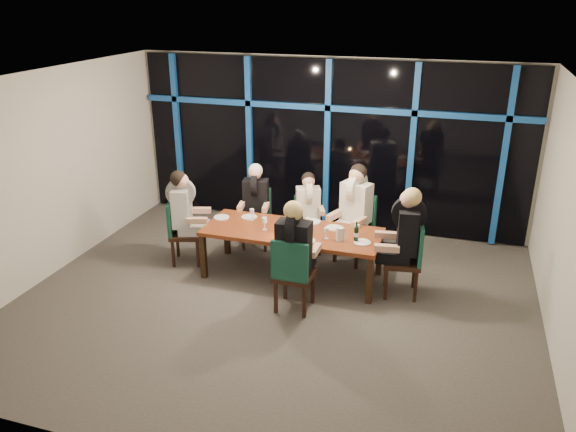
{
  "coord_description": "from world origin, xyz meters",
  "views": [
    {
      "loc": [
        2.2,
        -6.41,
        4.0
      ],
      "look_at": [
        0.0,
        0.6,
        1.05
      ],
      "focal_mm": 35.0,
      "sensor_mm": 36.0,
      "label": 1
    }
  ],
  "objects_px": {
    "chair_end_left": "(180,228)",
    "diner_far_mid": "(308,201)",
    "diner_near_mid": "(295,239)",
    "water_pitcher": "(340,234)",
    "dining_table": "(292,234)",
    "chair_far_right": "(357,224)",
    "diner_far_right": "(355,200)",
    "chair_end_right": "(409,255)",
    "chair_far_left": "(257,214)",
    "diner_end_left": "(184,204)",
    "diner_end_right": "(405,227)",
    "chair_far_mid": "(308,221)",
    "wine_bottle": "(356,234)",
    "diner_far_left": "(255,194)",
    "chair_near_mid": "(292,272)"
  },
  "relations": [
    {
      "from": "chair_end_left",
      "to": "diner_far_mid",
      "type": "bearing_deg",
      "value": -79.01
    },
    {
      "from": "diner_near_mid",
      "to": "water_pitcher",
      "type": "relative_size",
      "value": 5.24
    },
    {
      "from": "dining_table",
      "to": "chair_far_right",
      "type": "height_order",
      "value": "chair_far_right"
    },
    {
      "from": "diner_far_right",
      "to": "diner_near_mid",
      "type": "distance_m",
      "value": 1.73
    },
    {
      "from": "chair_end_right",
      "to": "chair_far_left",
      "type": "bearing_deg",
      "value": -118.6
    },
    {
      "from": "diner_end_left",
      "to": "chair_end_left",
      "type": "bearing_deg",
      "value": 90.0
    },
    {
      "from": "diner_end_right",
      "to": "diner_near_mid",
      "type": "xyz_separation_m",
      "value": [
        -1.32,
        -0.83,
        -0.01
      ]
    },
    {
      "from": "chair_far_left",
      "to": "chair_end_left",
      "type": "height_order",
      "value": "chair_end_left"
    },
    {
      "from": "chair_far_mid",
      "to": "diner_far_right",
      "type": "distance_m",
      "value": 0.97
    },
    {
      "from": "wine_bottle",
      "to": "chair_far_mid",
      "type": "bearing_deg",
      "value": 132.55
    },
    {
      "from": "chair_far_left",
      "to": "chair_far_right",
      "type": "xyz_separation_m",
      "value": [
        1.69,
        -0.04,
        0.06
      ]
    },
    {
      "from": "wine_bottle",
      "to": "diner_far_left",
      "type": "bearing_deg",
      "value": 152.93
    },
    {
      "from": "chair_far_right",
      "to": "wine_bottle",
      "type": "height_order",
      "value": "chair_far_right"
    },
    {
      "from": "diner_end_right",
      "to": "water_pitcher",
      "type": "distance_m",
      "value": 0.9
    },
    {
      "from": "chair_near_mid",
      "to": "water_pitcher",
      "type": "height_order",
      "value": "chair_near_mid"
    },
    {
      "from": "wine_bottle",
      "to": "diner_far_right",
      "type": "bearing_deg",
      "value": 102.68
    },
    {
      "from": "chair_near_mid",
      "to": "diner_near_mid",
      "type": "distance_m",
      "value": 0.43
    },
    {
      "from": "diner_far_right",
      "to": "wine_bottle",
      "type": "bearing_deg",
      "value": -56.99
    },
    {
      "from": "diner_far_mid",
      "to": "wine_bottle",
      "type": "bearing_deg",
      "value": -68.51
    },
    {
      "from": "water_pitcher",
      "to": "dining_table",
      "type": "bearing_deg",
      "value": 150.3
    },
    {
      "from": "dining_table",
      "to": "diner_end_left",
      "type": "bearing_deg",
      "value": -178.81
    },
    {
      "from": "chair_end_right",
      "to": "water_pitcher",
      "type": "bearing_deg",
      "value": -91.83
    },
    {
      "from": "chair_far_mid",
      "to": "diner_far_left",
      "type": "distance_m",
      "value": 0.95
    },
    {
      "from": "chair_far_right",
      "to": "chair_end_right",
      "type": "height_order",
      "value": "chair_end_right"
    },
    {
      "from": "diner_end_left",
      "to": "diner_far_mid",
      "type": "bearing_deg",
      "value": -78.52
    },
    {
      "from": "water_pitcher",
      "to": "diner_far_mid",
      "type": "bearing_deg",
      "value": 106.97
    },
    {
      "from": "chair_far_mid",
      "to": "diner_far_left",
      "type": "relative_size",
      "value": 0.97
    },
    {
      "from": "dining_table",
      "to": "chair_far_left",
      "type": "distance_m",
      "value": 1.29
    },
    {
      "from": "diner_far_mid",
      "to": "dining_table",
      "type": "bearing_deg",
      "value": -111.77
    },
    {
      "from": "diner_end_right",
      "to": "chair_far_left",
      "type": "bearing_deg",
      "value": -119.53
    },
    {
      "from": "dining_table",
      "to": "diner_end_left",
      "type": "relative_size",
      "value": 2.59
    },
    {
      "from": "chair_near_mid",
      "to": "chair_far_mid",
      "type": "bearing_deg",
      "value": -79.58
    },
    {
      "from": "diner_far_left",
      "to": "chair_far_mid",
      "type": "bearing_deg",
      "value": -0.31
    },
    {
      "from": "dining_table",
      "to": "chair_end_right",
      "type": "height_order",
      "value": "chair_end_right"
    },
    {
      "from": "diner_far_mid",
      "to": "diner_end_right",
      "type": "bearing_deg",
      "value": -52.7
    },
    {
      "from": "dining_table",
      "to": "water_pitcher",
      "type": "bearing_deg",
      "value": -11.35
    },
    {
      "from": "dining_table",
      "to": "diner_near_mid",
      "type": "relative_size",
      "value": 2.5
    },
    {
      "from": "chair_far_right",
      "to": "diner_end_right",
      "type": "relative_size",
      "value": 1.02
    },
    {
      "from": "chair_end_left",
      "to": "diner_near_mid",
      "type": "distance_m",
      "value": 2.3
    },
    {
      "from": "dining_table",
      "to": "chair_end_left",
      "type": "relative_size",
      "value": 2.53
    },
    {
      "from": "dining_table",
      "to": "wine_bottle",
      "type": "distance_m",
      "value": 0.99
    },
    {
      "from": "diner_far_left",
      "to": "diner_near_mid",
      "type": "xyz_separation_m",
      "value": [
        1.18,
        -1.71,
        0.09
      ]
    },
    {
      "from": "diner_far_left",
      "to": "diner_end_right",
      "type": "relative_size",
      "value": 0.9
    },
    {
      "from": "chair_far_right",
      "to": "dining_table",
      "type": "bearing_deg",
      "value": -112.11
    },
    {
      "from": "chair_end_right",
      "to": "diner_end_left",
      "type": "relative_size",
      "value": 1.08
    },
    {
      "from": "chair_far_mid",
      "to": "water_pitcher",
      "type": "relative_size",
      "value": 4.62
    },
    {
      "from": "chair_end_right",
      "to": "wine_bottle",
      "type": "height_order",
      "value": "chair_end_right"
    },
    {
      "from": "diner_end_left",
      "to": "wine_bottle",
      "type": "xyz_separation_m",
      "value": [
        2.69,
        -0.08,
        -0.12
      ]
    },
    {
      "from": "chair_far_right",
      "to": "chair_end_right",
      "type": "xyz_separation_m",
      "value": [
        0.91,
        -0.91,
        0.0
      ]
    },
    {
      "from": "chair_far_left",
      "to": "chair_end_left",
      "type": "distance_m",
      "value": 1.33
    }
  ]
}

